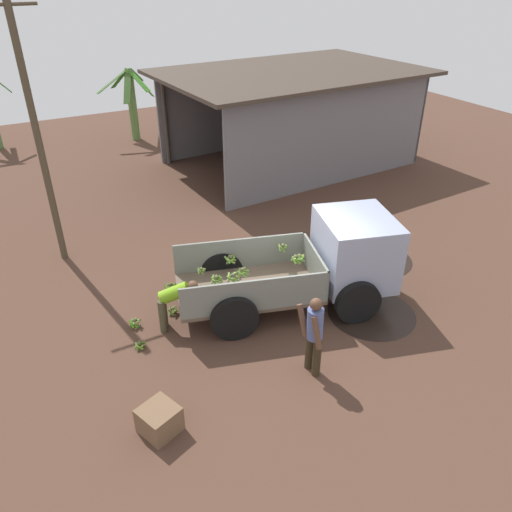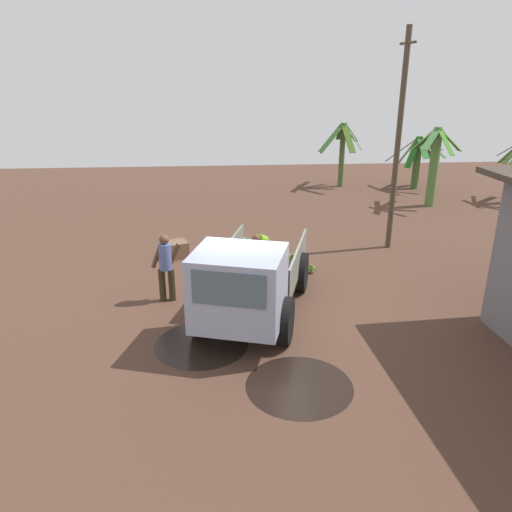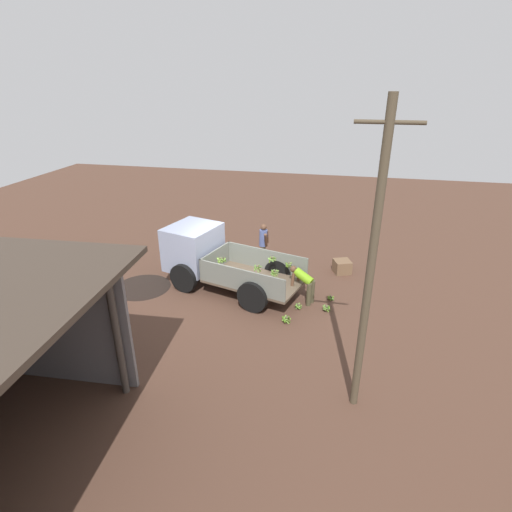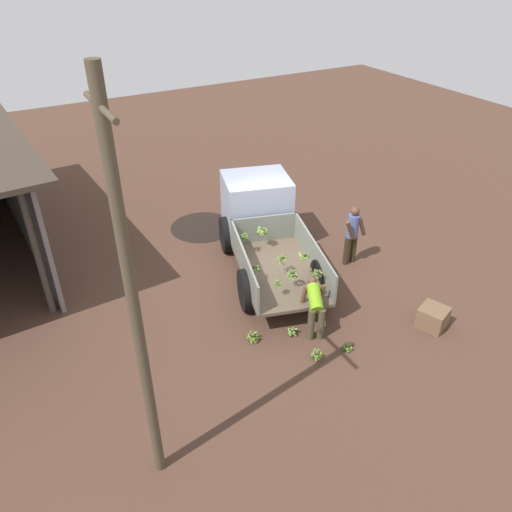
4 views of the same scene
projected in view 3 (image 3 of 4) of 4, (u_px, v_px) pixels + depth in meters
The scene contains 12 objects.
ground at pixel (229, 288), 13.28m from camera, with size 36.00×36.00×0.00m, color #4D3327.
mud_patch_0 at pixel (203, 269), 14.60m from camera, with size 1.87×1.87×0.01m, color black.
mud_patch_1 at pixel (143, 287), 13.36m from camera, with size 1.86×1.86×0.01m, color black.
cargo_truck at pixel (206, 255), 13.28m from camera, with size 4.85×2.94×1.94m.
utility_pole at pixel (371, 269), 7.32m from camera, with size 1.10×0.16×6.21m.
person_foreground_visitor at pixel (264, 243), 14.58m from camera, with size 0.35×0.71×1.62m.
person_worker_loading at pixel (304, 282), 12.23m from camera, with size 0.83×0.70×1.12m.
banana_bunch_on_ground_0 at pixel (287, 319), 11.36m from camera, with size 0.28×0.29×0.22m.
banana_bunch_on_ground_1 at pixel (331, 298), 12.55m from camera, with size 0.23×0.23×0.16m.
banana_bunch_on_ground_2 at pixel (327, 308), 11.94m from camera, with size 0.26×0.24×0.21m.
banana_bunch_on_ground_3 at pixel (298, 306), 12.07m from camera, with size 0.24×0.23×0.18m.
wooden_crate_0 at pixel (342, 267), 14.28m from camera, with size 0.56×0.56×0.47m, color brown.
Camera 3 is at (-3.32, 11.25, 6.39)m, focal length 28.00 mm.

